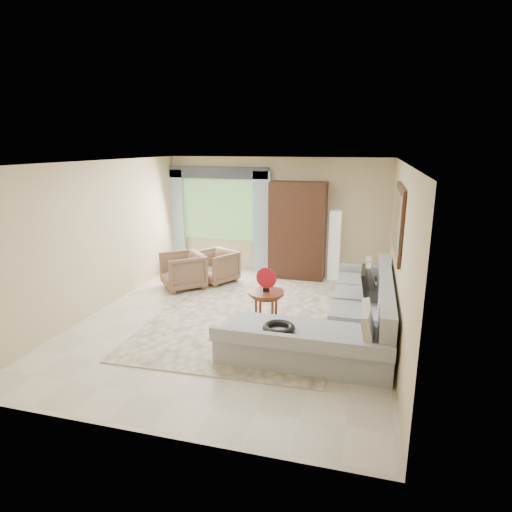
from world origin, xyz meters
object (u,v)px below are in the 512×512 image
(coffee_table, at_px, (266,308))
(potted_plant, at_px, (175,262))
(armchair_right, at_px, (216,267))
(armoire, at_px, (298,230))
(armchair_left, at_px, (183,271))
(sectional_sofa, at_px, (345,320))
(tv_screen, at_px, (365,284))
(floor_lamp, at_px, (334,245))

(coffee_table, xyz_separation_m, potted_plant, (-2.71, 2.32, -0.05))
(armchair_right, relative_size, armoire, 0.36)
(armchair_left, height_order, armchair_right, armchair_left)
(potted_plant, bearing_deg, armchair_left, -56.73)
(coffee_table, bearing_deg, sectional_sofa, -6.24)
(sectional_sofa, bearing_deg, armchair_right, 144.04)
(armchair_left, relative_size, armoire, 0.38)
(armchair_right, bearing_deg, armchair_left, -102.95)
(sectional_sofa, bearing_deg, coffee_table, 173.76)
(armchair_left, bearing_deg, armchair_right, 95.70)
(sectional_sofa, distance_m, tv_screen, 0.72)
(potted_plant, bearing_deg, armoire, 9.16)
(armoire, bearing_deg, armchair_left, -146.59)
(armchair_right, height_order, potted_plant, armchair_right)
(tv_screen, height_order, potted_plant, tv_screen)
(armchair_left, height_order, potted_plant, armchair_left)
(tv_screen, xyz_separation_m, armchair_left, (-3.61, 1.00, -0.35))
(tv_screen, xyz_separation_m, floor_lamp, (-0.70, 2.45, 0.03))
(coffee_table, height_order, potted_plant, coffee_table)
(sectional_sofa, distance_m, armchair_left, 3.67)
(tv_screen, bearing_deg, floor_lamp, 105.95)
(coffee_table, distance_m, armchair_right, 2.48)
(sectional_sofa, bearing_deg, armoire, 113.06)
(potted_plant, xyz_separation_m, armoire, (2.73, 0.44, 0.79))
(tv_screen, height_order, armchair_right, tv_screen)
(armchair_right, relative_size, potted_plant, 1.48)
(armchair_right, height_order, floor_lamp, floor_lamp)
(tv_screen, bearing_deg, armchair_left, 164.55)
(tv_screen, distance_m, floor_lamp, 2.55)
(armchair_left, height_order, armoire, armoire)
(armchair_right, distance_m, potted_plant, 1.21)
(sectional_sofa, bearing_deg, potted_plant, 148.23)
(armchair_right, relative_size, floor_lamp, 0.51)
(armchair_right, xyz_separation_m, potted_plant, (-1.14, 0.41, -0.09))
(sectional_sofa, xyz_separation_m, armchair_left, (-3.34, 1.51, 0.08))
(tv_screen, xyz_separation_m, potted_plant, (-4.23, 1.95, -0.46))
(potted_plant, relative_size, floor_lamp, 0.34)
(sectional_sofa, distance_m, potted_plant, 4.67)
(armchair_right, bearing_deg, armoire, 58.34)
(potted_plant, bearing_deg, floor_lamp, 8.07)
(sectional_sofa, xyz_separation_m, potted_plant, (-3.97, 2.46, -0.03))
(sectional_sofa, height_order, potted_plant, sectional_sofa)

